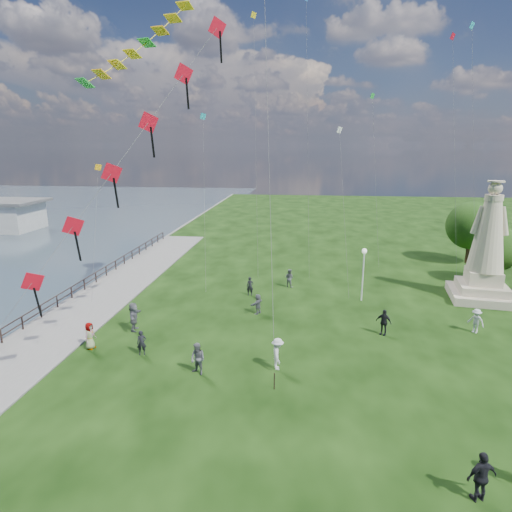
# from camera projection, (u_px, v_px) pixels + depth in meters

# --- Properties ---
(waterfront) EXTENTS (200.00, 200.00, 1.51)m
(waterfront) POSITION_uv_depth(u_px,v_px,m) (48.00, 326.00, 28.74)
(waterfront) COLOR #374552
(waterfront) RESTS_ON ground
(statue) EXTENTS (5.12, 5.12, 9.22)m
(statue) POSITION_uv_depth(u_px,v_px,m) (486.00, 256.00, 32.81)
(statue) COLOR beige
(statue) RESTS_ON ground
(lamppost) EXTENTS (0.39, 0.39, 4.16)m
(lamppost) POSITION_uv_depth(u_px,v_px,m) (364.00, 263.00, 32.59)
(lamppost) COLOR silver
(lamppost) RESTS_ON ground
(tree_row) EXTENTS (5.29, 14.68, 6.31)m
(tree_row) POSITION_uv_depth(u_px,v_px,m) (485.00, 237.00, 39.84)
(tree_row) COLOR #382314
(tree_row) RESTS_ON ground
(person_0) EXTENTS (0.62, 0.51, 1.45)m
(person_0) POSITION_uv_depth(u_px,v_px,m) (142.00, 343.00, 24.54)
(person_0) COLOR black
(person_0) RESTS_ON ground
(person_1) EXTENTS (0.99, 0.85, 1.74)m
(person_1) POSITION_uv_depth(u_px,v_px,m) (198.00, 359.00, 22.39)
(person_1) COLOR #595960
(person_1) RESTS_ON ground
(person_2) EXTENTS (0.75, 1.22, 1.76)m
(person_2) POSITION_uv_depth(u_px,v_px,m) (278.00, 354.00, 22.91)
(person_2) COLOR silver
(person_2) RESTS_ON ground
(person_3) EXTENTS (1.21, 0.87, 1.86)m
(person_3) POSITION_uv_depth(u_px,v_px,m) (482.00, 477.00, 14.33)
(person_3) COLOR black
(person_3) RESTS_ON ground
(person_5) EXTENTS (0.98, 1.85, 1.91)m
(person_5) POSITION_uv_depth(u_px,v_px,m) (134.00, 316.00, 27.74)
(person_5) COLOR #595960
(person_5) RESTS_ON ground
(person_6) EXTENTS (0.58, 0.41, 1.52)m
(person_6) POSITION_uv_depth(u_px,v_px,m) (250.00, 286.00, 34.33)
(person_6) COLOR black
(person_6) RESTS_ON ground
(person_7) EXTENTS (0.90, 0.77, 1.59)m
(person_7) POSITION_uv_depth(u_px,v_px,m) (289.00, 278.00, 36.36)
(person_7) COLOR #595960
(person_7) RESTS_ON ground
(person_8) EXTENTS (1.12, 1.12, 1.61)m
(person_8) POSITION_uv_depth(u_px,v_px,m) (476.00, 321.00, 27.42)
(person_8) COLOR silver
(person_8) RESTS_ON ground
(person_9) EXTENTS (1.11, 0.94, 1.69)m
(person_9) POSITION_uv_depth(u_px,v_px,m) (384.00, 322.00, 27.14)
(person_9) COLOR black
(person_9) RESTS_ON ground
(person_10) EXTENTS (0.63, 0.87, 1.63)m
(person_10) POSITION_uv_depth(u_px,v_px,m) (90.00, 336.00, 25.25)
(person_10) COLOR #595960
(person_10) RESTS_ON ground
(person_11) EXTENTS (1.12, 1.48, 1.46)m
(person_11) POSITION_uv_depth(u_px,v_px,m) (258.00, 304.00, 30.58)
(person_11) COLOR #595960
(person_11) RESTS_ON ground
(red_kite_train) EXTENTS (10.95, 9.35, 18.11)m
(red_kite_train) POSITION_uv_depth(u_px,v_px,m) (127.00, 156.00, 20.76)
(red_kite_train) COLOR black
(red_kite_train) RESTS_ON ground
(small_kites) EXTENTS (31.16, 17.81, 24.58)m
(small_kites) POSITION_uv_depth(u_px,v_px,m) (319.00, 114.00, 36.89)
(small_kites) COLOR teal
(small_kites) RESTS_ON ground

